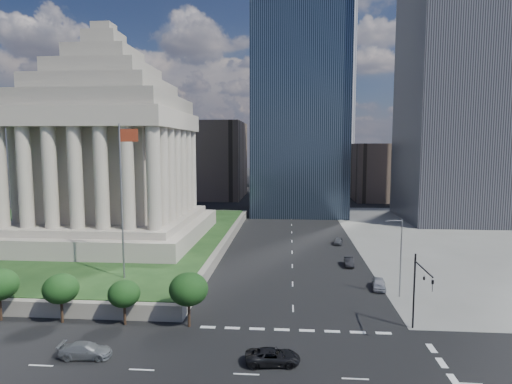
# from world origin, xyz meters

# --- Properties ---
(ground) EXTENTS (500.00, 500.00, 0.00)m
(ground) POSITION_xyz_m (0.00, 100.00, 0.00)
(ground) COLOR black
(ground) RESTS_ON ground
(plaza_terrace) EXTENTS (66.00, 70.00, 1.80)m
(plaza_terrace) POSITION_xyz_m (-45.00, 50.00, 0.90)
(plaza_terrace) COLOR #6C655D
(plaza_terrace) RESTS_ON ground
(plaza_lawn) EXTENTS (64.00, 68.00, 0.10)m
(plaza_lawn) POSITION_xyz_m (-45.00, 50.00, 1.85)
(plaza_lawn) COLOR #183415
(plaza_lawn) RESTS_ON plaza_terrace
(war_memorial) EXTENTS (34.00, 34.00, 39.00)m
(war_memorial) POSITION_xyz_m (-34.00, 48.00, 21.40)
(war_memorial) COLOR #A19587
(war_memorial) RESTS_ON plaza_lawn
(flagpole) EXTENTS (2.52, 0.24, 20.00)m
(flagpole) POSITION_xyz_m (-21.83, 24.00, 13.11)
(flagpole) COLOR slate
(flagpole) RESTS_ON plaza_lawn
(midrise_glass) EXTENTS (26.00, 26.00, 60.00)m
(midrise_glass) POSITION_xyz_m (2.00, 95.00, 30.00)
(midrise_glass) COLOR black
(midrise_glass) RESTS_ON ground
(highrise_ne) EXTENTS (26.00, 28.00, 100.00)m
(highrise_ne) POSITION_xyz_m (42.00, 85.00, 50.00)
(highrise_ne) COLOR black
(highrise_ne) RESTS_ON ground
(building_filler_ne) EXTENTS (20.00, 30.00, 20.00)m
(building_filler_ne) POSITION_xyz_m (32.00, 130.00, 10.00)
(building_filler_ne) COLOR brown
(building_filler_ne) RESTS_ON ground
(building_filler_nw) EXTENTS (24.00, 30.00, 28.00)m
(building_filler_nw) POSITION_xyz_m (-30.00, 130.00, 14.00)
(building_filler_nw) COLOR brown
(building_filler_nw) RESTS_ON ground
(traffic_signal_ne) EXTENTS (0.30, 5.74, 8.00)m
(traffic_signal_ne) POSITION_xyz_m (12.50, 13.70, 5.25)
(traffic_signal_ne) COLOR black
(traffic_signal_ne) RESTS_ON ground
(street_lamp_north) EXTENTS (2.13, 0.22, 10.00)m
(street_lamp_north) POSITION_xyz_m (13.33, 25.00, 5.66)
(street_lamp_north) COLOR slate
(street_lamp_north) RESTS_ON ground
(pickup_truck) EXTENTS (5.03, 2.70, 1.34)m
(pickup_truck) POSITION_xyz_m (-1.86, 6.89, 0.67)
(pickup_truck) COLOR black
(pickup_truck) RESTS_ON ground
(suv_grey) EXTENTS (4.79, 2.18, 1.36)m
(suv_grey) POSITION_xyz_m (-18.76, 6.70, 0.68)
(suv_grey) COLOR slate
(suv_grey) RESTS_ON ground
(parked_sedan_near) EXTENTS (2.31, 4.43, 1.44)m
(parked_sedan_near) POSITION_xyz_m (11.50, 27.82, 0.72)
(parked_sedan_near) COLOR #9C9EA4
(parked_sedan_near) RESTS_ON ground
(parked_sedan_mid) EXTENTS (1.60, 4.06, 1.32)m
(parked_sedan_mid) POSITION_xyz_m (9.00, 38.72, 0.66)
(parked_sedan_mid) COLOR black
(parked_sedan_mid) RESTS_ON ground
(parked_sedan_far) EXTENTS (2.21, 4.10, 1.33)m
(parked_sedan_far) POSITION_xyz_m (9.00, 54.16, 0.66)
(parked_sedan_far) COLOR #4C4F53
(parked_sedan_far) RESTS_ON ground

